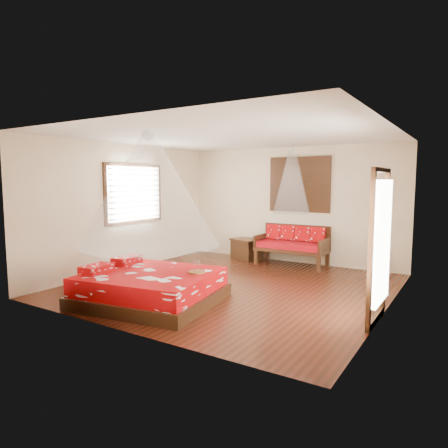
# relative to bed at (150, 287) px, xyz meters

# --- Properties ---
(room) EXTENTS (5.54, 5.54, 2.84)m
(room) POSITION_rel_bed_xyz_m (0.61, 1.60, 1.15)
(room) COLOR black
(room) RESTS_ON ground
(bed) EXTENTS (2.35, 2.19, 0.64)m
(bed) POSITION_rel_bed_xyz_m (0.00, 0.00, 0.00)
(bed) COLOR black
(bed) RESTS_ON floor
(daybed) EXTENTS (1.66, 0.74, 0.94)m
(daybed) POSITION_rel_bed_xyz_m (0.84, 3.98, 0.27)
(daybed) COLOR black
(daybed) RESTS_ON floor
(storage_chest) EXTENTS (0.89, 0.77, 0.52)m
(storage_chest) POSITION_rel_bed_xyz_m (-0.44, 4.05, 0.01)
(storage_chest) COLOR black
(storage_chest) RESTS_ON floor
(shutter_panel) EXTENTS (1.52, 0.06, 1.32)m
(shutter_panel) POSITION_rel_bed_xyz_m (0.84, 4.32, 1.65)
(shutter_panel) COLOR black
(shutter_panel) RESTS_ON wall_back
(window_left) EXTENTS (0.10, 1.74, 1.34)m
(window_left) POSITION_rel_bed_xyz_m (-2.10, 1.80, 1.45)
(window_left) COLOR black
(window_left) RESTS_ON wall_left
(glazed_door) EXTENTS (0.08, 1.02, 2.16)m
(glazed_door) POSITION_rel_bed_xyz_m (3.33, 1.00, 0.82)
(glazed_door) COLOR black
(glazed_door) RESTS_ON floor
(wine_tray) EXTENTS (0.28, 0.28, 0.22)m
(wine_tray) POSITION_rel_bed_xyz_m (0.68, 0.37, 0.31)
(wine_tray) COLOR brown
(wine_tray) RESTS_ON bed
(mosquito_net_main) EXTENTS (2.22, 2.22, 1.80)m
(mosquito_net_main) POSITION_rel_bed_xyz_m (0.02, 0.00, 1.60)
(mosquito_net_main) COLOR white
(mosquito_net_main) RESTS_ON ceiling
(mosquito_net_daybed) EXTENTS (0.83, 0.83, 1.50)m
(mosquito_net_daybed) POSITION_rel_bed_xyz_m (0.84, 3.85, 1.75)
(mosquito_net_daybed) COLOR white
(mosquito_net_daybed) RESTS_ON ceiling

